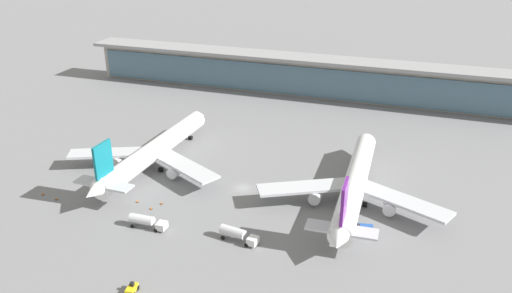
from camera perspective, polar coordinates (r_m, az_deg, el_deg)
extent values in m
plane|color=slate|center=(132.00, -1.46, -4.57)|extent=(1200.00, 1200.00, 0.00)
cylinder|color=white|center=(143.90, -10.95, -0.32)|extent=(6.98, 49.75, 5.23)
cone|color=white|center=(165.45, -6.14, 3.23)|extent=(5.29, 4.88, 5.13)
cone|color=white|center=(124.39, -17.33, -4.77)|extent=(4.91, 5.92, 4.71)
cube|color=black|center=(162.65, -6.63, 3.18)|extent=(4.00, 2.30, 0.63)
cube|color=#B7BABF|center=(146.89, -15.60, -0.67)|extent=(22.94, 14.43, 0.63)
cube|color=#B7BABF|center=(135.41, -7.84, -2.11)|extent=(22.61, 15.69, 0.63)
cylinder|color=silver|center=(145.73, -14.78, -1.56)|extent=(3.02, 3.89, 2.89)
cylinder|color=silver|center=(137.02, -8.90, -2.69)|extent=(3.02, 3.89, 2.89)
cube|color=#0F6B7A|center=(124.85, -16.42, -1.38)|extent=(0.85, 6.33, 8.12)
cube|color=#B7BABF|center=(126.75, -16.36, -3.95)|extent=(14.56, 4.47, 0.45)
cylinder|color=black|center=(145.11, -12.35, -2.12)|extent=(1.13, 1.30, 1.26)
cylinder|color=black|center=(142.23, -10.39, -2.50)|extent=(1.13, 1.30, 1.26)
cylinder|color=black|center=(161.25, -7.20, 0.96)|extent=(1.13, 1.30, 1.26)
cylinder|color=white|center=(126.60, 10.83, -3.80)|extent=(7.13, 49.76, 5.23)
cone|color=white|center=(150.97, 12.06, 0.76)|extent=(5.30, 4.90, 5.13)
cone|color=white|center=(103.43, 9.05, -10.13)|extent=(4.92, 5.93, 4.71)
cube|color=black|center=(147.86, 11.97, 0.65)|extent=(4.00, 2.31, 0.63)
cube|color=#B7BABF|center=(124.37, 5.38, -4.45)|extent=(22.59, 15.74, 0.63)
cube|color=#B7BABF|center=(122.69, 15.79, -5.75)|extent=(22.95, 14.38, 0.63)
cylinder|color=silver|center=(124.36, 6.53, -5.46)|extent=(3.03, 3.89, 2.89)
cylinder|color=silver|center=(123.09, 14.42, -6.45)|extent=(3.03, 3.89, 2.89)
cube|color=#661E84|center=(104.06, 9.64, -5.96)|extent=(0.87, 6.33, 8.12)
cube|color=#B7BABF|center=(106.32, 9.36, -8.95)|extent=(14.57, 4.52, 0.45)
cylinder|color=black|center=(126.52, 9.23, -5.92)|extent=(1.13, 1.30, 1.26)
cylinder|color=black|center=(126.10, 11.84, -6.25)|extent=(1.13, 1.30, 1.26)
cylinder|color=black|center=(146.27, 11.64, -1.84)|extent=(1.13, 1.30, 1.26)
cube|color=yellow|center=(100.51, -13.46, -14.92)|extent=(1.85, 2.97, 0.90)
cube|color=black|center=(100.23, -13.44, -14.46)|extent=(0.78, 0.78, 0.70)
cylinder|color=black|center=(101.21, -12.83, -14.86)|extent=(0.39, 0.93, 0.90)
cylinder|color=black|center=(101.74, -13.59, -14.72)|extent=(0.39, 0.93, 0.90)
cube|color=silver|center=(109.77, -0.35, -10.27)|extent=(2.35, 2.68, 1.50)
cylinder|color=silver|center=(111.36, -2.55, -9.32)|extent=(5.86, 2.94, 2.10)
cylinder|color=black|center=(111.37, -0.51, -10.18)|extent=(0.93, 0.42, 0.90)
cylinder|color=black|center=(109.77, -1.07, -10.75)|extent=(0.93, 0.42, 0.90)
cylinder|color=black|center=(113.75, -3.07, -9.42)|extent=(0.93, 0.42, 0.90)
cylinder|color=black|center=(112.18, -3.66, -9.96)|extent=(0.93, 0.42, 0.90)
cube|color=silver|center=(116.37, -10.30, -8.54)|extent=(2.06, 2.45, 1.50)
cylinder|color=silver|center=(118.10, -12.41, -7.81)|extent=(5.65, 2.25, 2.10)
cylinder|color=black|center=(117.98, -10.44, -8.49)|extent=(0.91, 0.30, 0.90)
cylinder|color=black|center=(116.36, -10.94, -9.03)|extent=(0.91, 0.30, 0.90)
cylinder|color=black|center=(120.49, -12.87, -7.98)|extent=(0.91, 0.30, 0.90)
cylinder|color=black|center=(118.90, -13.39, -8.50)|extent=(0.91, 0.30, 0.90)
cube|color=#234C9E|center=(117.36, 11.52, -8.60)|extent=(5.05, 2.67, 0.60)
cube|color=black|center=(116.62, 10.36, -8.10)|extent=(4.05, 1.62, 1.72)
cylinder|color=black|center=(116.70, 10.69, -8.91)|extent=(0.94, 0.44, 0.90)
cylinder|color=black|center=(118.10, 10.67, -8.48)|extent=(0.94, 0.44, 0.90)
cylinder|color=black|center=(116.96, 12.35, -8.98)|extent=(0.94, 0.44, 0.90)
cylinder|color=black|center=(118.35, 12.31, -8.55)|extent=(0.94, 0.44, 0.90)
cube|color=#9E998E|center=(200.44, 6.53, 7.51)|extent=(180.70, 8.00, 14.00)
cube|color=slate|center=(196.61, 6.23, 6.98)|extent=(177.09, 0.50, 11.20)
cube|color=gray|center=(196.57, 6.49, 9.48)|extent=(184.32, 12.80, 1.20)
cone|color=orange|center=(128.67, -12.87, -5.85)|extent=(0.44, 0.44, 0.70)
cube|color=black|center=(128.83, -12.86, -5.97)|extent=(0.62, 0.62, 0.04)
cone|color=orange|center=(138.97, -22.32, -4.81)|extent=(0.44, 0.44, 0.70)
cube|color=black|center=(139.12, -22.30, -4.93)|extent=(0.62, 0.62, 0.04)
cone|color=orange|center=(125.13, -11.43, -6.61)|extent=(0.44, 0.44, 0.70)
cube|color=black|center=(125.29, -11.42, -6.74)|extent=(0.62, 0.62, 0.04)
cone|color=orange|center=(135.52, -21.05, -5.34)|extent=(0.44, 0.44, 0.70)
cube|color=black|center=(135.67, -21.03, -5.46)|extent=(0.62, 0.62, 0.04)
cone|color=orange|center=(126.76, -10.35, -6.09)|extent=(0.44, 0.44, 0.70)
cube|color=black|center=(126.92, -10.34, -6.22)|extent=(0.62, 0.62, 0.04)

